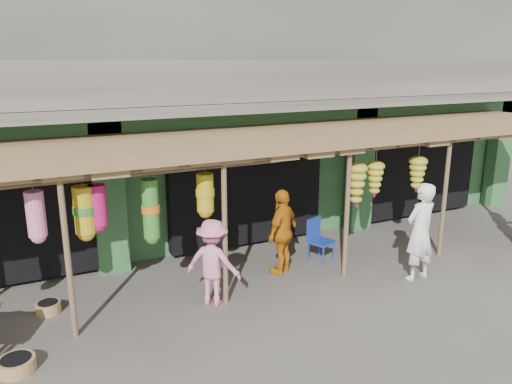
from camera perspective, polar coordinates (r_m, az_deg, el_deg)
name	(u,v)px	position (r m, az deg, el deg)	size (l,w,h in m)	color
ground	(295,282)	(9.71, 4.43, -10.20)	(80.00, 80.00, 0.00)	#514C47
building	(202,89)	(13.23, -6.14, 11.63)	(16.40, 6.80, 7.00)	gray
awning	(271,142)	(9.56, 1.73, 5.68)	(14.00, 2.70, 2.79)	brown
blue_chair	(318,237)	(10.54, 7.12, -5.17)	(0.57, 0.58, 0.92)	#17349B
basket_mid	(17,365)	(7.88, -25.69, -17.39)	(0.50, 0.50, 0.19)	olive
basket_right	(48,308)	(9.25, -22.64, -12.10)	(0.41, 0.41, 0.19)	#A1724B
person_front	(420,232)	(9.98, 18.23, -4.34)	(0.69, 0.46, 1.91)	white
person_vendor	(283,232)	(9.79, 3.06, -4.55)	(1.00, 0.42, 1.71)	#C67012
person_shopper	(213,262)	(8.64, -4.94, -8.00)	(0.98, 0.56, 1.52)	pink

